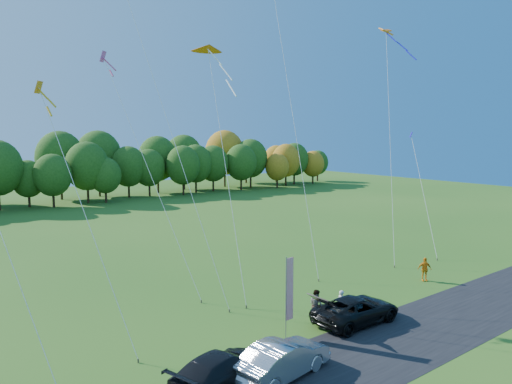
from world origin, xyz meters
TOP-DOWN VIEW (x-y plane):
  - ground at (0.00, 0.00)m, footprint 160.00×160.00m
  - asphalt_strip at (0.00, -4.00)m, footprint 90.00×6.00m
  - tree_line at (0.00, 55.00)m, footprint 116.00×12.00m
  - black_suv at (1.75, -1.03)m, footprint 5.60×2.71m
  - silver_sedan at (-5.77, -3.16)m, footprint 5.24×2.48m
  - dark_truck_a at (-8.36, -2.13)m, footprint 5.56×3.32m
  - person_tailgate_a at (1.82, 0.15)m, footprint 0.38×0.58m
  - person_tailgate_b at (0.27, 0.71)m, footprint 0.80×0.96m
  - person_east at (11.87, 1.14)m, footprint 1.07×0.95m
  - feather_flag at (-2.73, -0.22)m, footprint 0.58×0.13m
  - kite_delta_blue at (-5.16, 10.43)m, footprint 5.95×12.41m
  - kite_parafoil_orange at (7.65, 11.82)m, footprint 5.91×12.64m
  - kite_delta_red at (-0.52, 8.71)m, footprint 3.68×8.73m
  - kite_parafoil_rainbow at (15.80, 7.46)m, footprint 7.03×6.24m
  - kite_diamond_yellow at (-11.41, 4.89)m, footprint 2.91×6.12m
  - kite_diamond_green at (-15.16, 4.14)m, footprint 2.54×6.31m
  - kite_diamond_pink at (-4.84, 11.21)m, footprint 3.43×8.52m
  - kite_diamond_blue_low at (19.59, 6.49)m, footprint 4.06×5.95m

SIDE VIEW (x-z plane):
  - ground at x=0.00m, z-range 0.00..0.00m
  - tree_line at x=0.00m, z-range -5.00..5.00m
  - asphalt_strip at x=0.00m, z-range 0.00..0.01m
  - dark_truck_a at x=-8.36m, z-range 0.00..1.51m
  - black_suv at x=1.75m, z-range 0.00..1.53m
  - person_tailgate_a at x=1.82m, z-range 0.00..1.59m
  - silver_sedan at x=-5.77m, z-range 0.00..1.66m
  - person_east at x=11.87m, z-range 0.00..1.75m
  - person_tailgate_b at x=0.27m, z-range 0.00..1.80m
  - feather_flag at x=-2.73m, z-range 0.50..4.96m
  - kite_diamond_blue_low at x=19.59m, z-range -0.17..10.87m
  - kite_diamond_green at x=-15.16m, z-range -0.14..11.69m
  - kite_diamond_yellow at x=-11.41m, z-range -0.18..13.53m
  - kite_diamond_pink at x=-4.84m, z-range -0.26..16.48m
  - kite_delta_red at x=-0.52m, z-range -0.20..18.01m
  - kite_parafoil_rainbow at x=15.80m, z-range -0.13..20.34m
  - kite_delta_blue at x=-5.16m, z-range -0.54..31.03m
  - kite_parafoil_orange at x=7.65m, z-range -0.19..31.97m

